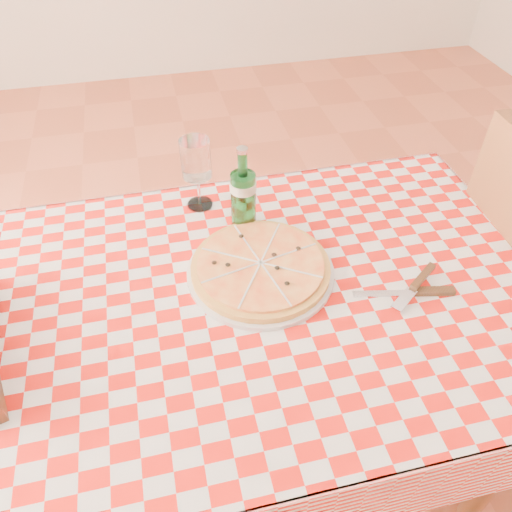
{
  "coord_description": "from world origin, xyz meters",
  "views": [
    {
      "loc": [
        -0.21,
        -0.74,
        1.6
      ],
      "look_at": [
        -0.02,
        0.06,
        0.82
      ],
      "focal_mm": 35.0,
      "sensor_mm": 36.0,
      "label": 1
    }
  ],
  "objects_px": {
    "dining_table": "(270,319)",
    "wine_glass": "(197,174)",
    "water_bottle": "(243,190)",
    "pizza_plate": "(261,267)"
  },
  "relations": [
    {
      "from": "wine_glass",
      "to": "pizza_plate",
      "type": "bearing_deg",
      "value": -71.32
    },
    {
      "from": "dining_table",
      "to": "water_bottle",
      "type": "relative_size",
      "value": 5.12
    },
    {
      "from": "water_bottle",
      "to": "wine_glass",
      "type": "distance_m",
      "value": 0.15
    },
    {
      "from": "dining_table",
      "to": "water_bottle",
      "type": "distance_m",
      "value": 0.32
    },
    {
      "from": "dining_table",
      "to": "wine_glass",
      "type": "bearing_deg",
      "value": 106.99
    },
    {
      "from": "pizza_plate",
      "to": "wine_glass",
      "type": "height_order",
      "value": "wine_glass"
    },
    {
      "from": "dining_table",
      "to": "pizza_plate",
      "type": "xyz_separation_m",
      "value": [
        -0.01,
        0.06,
        0.12
      ]
    },
    {
      "from": "pizza_plate",
      "to": "water_bottle",
      "type": "xyz_separation_m",
      "value": [
        -0.0,
        0.18,
        0.09
      ]
    },
    {
      "from": "dining_table",
      "to": "wine_glass",
      "type": "xyz_separation_m",
      "value": [
        -0.11,
        0.36,
        0.2
      ]
    },
    {
      "from": "pizza_plate",
      "to": "water_bottle",
      "type": "relative_size",
      "value": 1.47
    }
  ]
}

